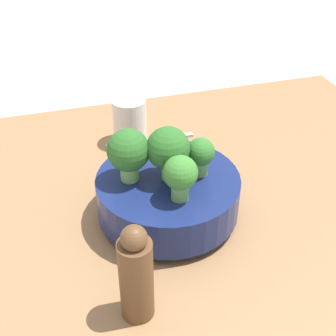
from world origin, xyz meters
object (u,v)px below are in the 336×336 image
Objects in this scene: bowl at (168,195)px; cup at (130,121)px; pepper_mill at (136,275)px; fork at (150,141)px.

cup is (0.01, -0.25, 0.00)m from bowl.
cup is 0.63× the size of pepper_mill.
pepper_mill is (0.08, 0.43, 0.02)m from cup.
cup is at bearing -101.27° from pepper_mill.
pepper_mill is 0.44m from fork.
bowl is 1.25× the size of fork.
pepper_mill reaches higher than bowl.
pepper_mill reaches higher than fork.
pepper_mill is at bearing 62.08° from bowl.
bowl is 0.20m from pepper_mill.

